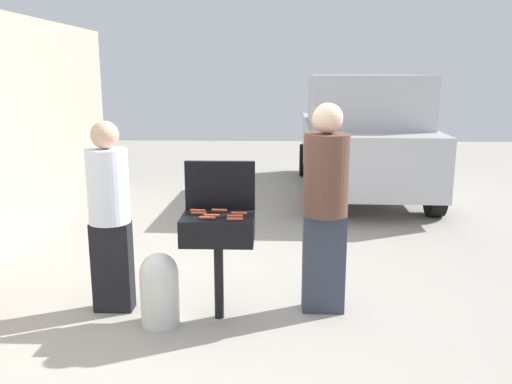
{
  "coord_description": "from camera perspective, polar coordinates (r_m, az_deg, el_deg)",
  "views": [
    {
      "loc": [
        0.32,
        -4.42,
        2.07
      ],
      "look_at": [
        0.16,
        0.36,
        1.0
      ],
      "focal_mm": 37.8,
      "sensor_mm": 36.0,
      "label": 1
    }
  ],
  "objects": [
    {
      "name": "propane_tank",
      "position": [
        4.61,
        -10.18,
        -9.92
      ],
      "size": [
        0.32,
        0.32,
        0.62
      ],
      "color": "silver",
      "rests_on": "ground"
    },
    {
      "name": "grill_lid_open",
      "position": [
        4.63,
        -3.82,
        0.71
      ],
      "size": [
        0.6,
        0.05,
        0.42
      ],
      "primitive_type": "cube",
      "color": "black",
      "rests_on": "bbq_grill"
    },
    {
      "name": "hot_dog_6",
      "position": [
        4.47,
        -1.8,
        -2.27
      ],
      "size": [
        0.13,
        0.03,
        0.03
      ],
      "primitive_type": "cylinder",
      "rotation": [
        0.0,
        1.57,
        -0.03
      ],
      "color": "#B74C33",
      "rests_on": "bbq_grill"
    },
    {
      "name": "hot_dog_2",
      "position": [
        4.5,
        -6.07,
        -2.25
      ],
      "size": [
        0.13,
        0.03,
        0.03
      ],
      "primitive_type": "cylinder",
      "rotation": [
        0.0,
        1.57,
        -0.01
      ],
      "color": "#AD4228",
      "rests_on": "bbq_grill"
    },
    {
      "name": "hot_dog_7",
      "position": [
        4.42,
        -4.72,
        -2.5
      ],
      "size": [
        0.13,
        0.03,
        0.03
      ],
      "primitive_type": "cylinder",
      "rotation": [
        0.0,
        1.57,
        -0.03
      ],
      "color": "#B74C33",
      "rests_on": "bbq_grill"
    },
    {
      "name": "parked_minivan",
      "position": [
        9.42,
        11.11,
        6.0
      ],
      "size": [
        2.13,
        4.45,
        2.02
      ],
      "rotation": [
        0.0,
        0.0,
        3.11
      ],
      "color": "#B7B7BC",
      "rests_on": "ground"
    },
    {
      "name": "hot_dog_5",
      "position": [
        4.3,
        -2.24,
        -2.89
      ],
      "size": [
        0.13,
        0.03,
        0.03
      ],
      "primitive_type": "cylinder",
      "rotation": [
        0.0,
        1.57,
        0.04
      ],
      "color": "#B74C33",
      "rests_on": "bbq_grill"
    },
    {
      "name": "hot_dog_0",
      "position": [
        4.58,
        -3.89,
        -1.94
      ],
      "size": [
        0.13,
        0.03,
        0.03
      ],
      "primitive_type": "cylinder",
      "rotation": [
        0.0,
        1.57,
        -0.05
      ],
      "color": "#C6593D",
      "rests_on": "bbq_grill"
    },
    {
      "name": "hot_dog_3",
      "position": [
        4.39,
        -2.22,
        -2.57
      ],
      "size": [
        0.13,
        0.04,
        0.03
      ],
      "primitive_type": "cylinder",
      "rotation": [
        0.0,
        1.57,
        0.09
      ],
      "color": "#B74C33",
      "rests_on": "bbq_grill"
    },
    {
      "name": "hot_dog_1",
      "position": [
        4.35,
        -5.15,
        -2.73
      ],
      "size": [
        0.13,
        0.03,
        0.03
      ],
      "primitive_type": "cylinder",
      "rotation": [
        0.0,
        1.57,
        -0.04
      ],
      "color": "#B74C33",
      "rests_on": "bbq_grill"
    },
    {
      "name": "hot_dog_4",
      "position": [
        4.58,
        -6.18,
        -1.97
      ],
      "size": [
        0.13,
        0.04,
        0.03
      ],
      "primitive_type": "cylinder",
      "rotation": [
        0.0,
        1.57,
        -0.11
      ],
      "color": "#C6593D",
      "rests_on": "bbq_grill"
    },
    {
      "name": "person_right",
      "position": [
        4.62,
        7.35,
        -1.02
      ],
      "size": [
        0.38,
        0.38,
        1.82
      ],
      "rotation": [
        0.0,
        0.0,
        3.12
      ],
      "color": "#333847",
      "rests_on": "ground"
    },
    {
      "name": "ground_plane",
      "position": [
        4.89,
        -2.11,
        -12.43
      ],
      "size": [
        24.0,
        24.0,
        0.0
      ],
      "primitive_type": "plane",
      "color": "#9E998E"
    },
    {
      "name": "bbq_grill",
      "position": [
        4.5,
        -4.03,
        -4.26
      ],
      "size": [
        0.6,
        0.44,
        0.91
      ],
      "color": "black",
      "rests_on": "ground"
    },
    {
      "name": "person_left",
      "position": [
        4.78,
        -15.26,
        -1.9
      ],
      "size": [
        0.35,
        0.35,
        1.67
      ],
      "rotation": [
        0.0,
        0.0,
        -0.17
      ],
      "color": "black",
      "rests_on": "ground"
    }
  ]
}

